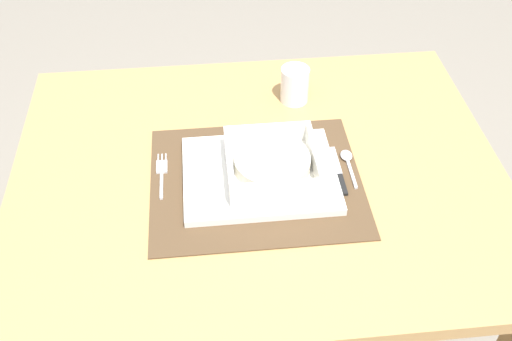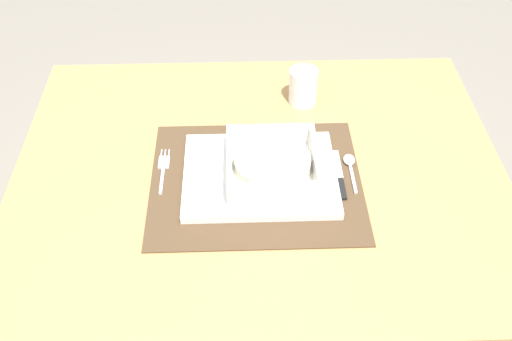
{
  "view_description": "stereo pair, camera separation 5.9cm",
  "coord_description": "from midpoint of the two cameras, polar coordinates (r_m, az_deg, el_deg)",
  "views": [
    {
      "loc": [
        -0.09,
        -0.87,
        1.55
      ],
      "look_at": [
        -0.01,
        -0.03,
        0.75
      ],
      "focal_mm": 41.95,
      "sensor_mm": 36.0,
      "label": 1
    },
    {
      "loc": [
        -0.04,
        -0.87,
        1.55
      ],
      "look_at": [
        -0.01,
        -0.03,
        0.75
      ],
      "focal_mm": 41.95,
      "sensor_mm": 36.0,
      "label": 2
    }
  ],
  "objects": [
    {
      "name": "porridge_bowl",
      "position": [
        1.16,
        3.03,
        0.47
      ],
      "size": [
        0.18,
        0.18,
        0.05
      ],
      "color": "white",
      "rests_on": "serving_plate"
    },
    {
      "name": "serving_plate",
      "position": [
        1.18,
        2.0,
        -0.44
      ],
      "size": [
        0.3,
        0.24,
        0.02
      ],
      "primitive_type": "cube",
      "color": "white",
      "rests_on": "placemat"
    },
    {
      "name": "drinking_glass",
      "position": [
        1.36,
        5.75,
        7.83
      ],
      "size": [
        0.06,
        0.06,
        0.08
      ],
      "color": "white",
      "rests_on": "dining_table"
    },
    {
      "name": "placemat",
      "position": [
        1.18,
        1.43,
        -1.04
      ],
      "size": [
        0.41,
        0.35,
        0.0
      ],
      "primitive_type": "cube",
      "color": "#4C3823",
      "rests_on": "dining_table"
    },
    {
      "name": "spoon",
      "position": [
        1.23,
        10.3,
        0.63
      ],
      "size": [
        0.02,
        0.11,
        0.01
      ],
      "rotation": [
        0.0,
        0.0,
        0.03
      ],
      "color": "silver",
      "rests_on": "placemat"
    },
    {
      "name": "dining_table",
      "position": [
        1.27,
        1.64,
        -3.16
      ],
      "size": [
        0.99,
        0.79,
        0.72
      ],
      "color": "#B2844C",
      "rests_on": "ground"
    },
    {
      "name": "butter_knife",
      "position": [
        1.2,
        9.39,
        -0.68
      ],
      "size": [
        0.01,
        0.14,
        0.01
      ],
      "rotation": [
        0.0,
        0.0,
        0.03
      ],
      "color": "black",
      "rests_on": "placemat"
    },
    {
      "name": "fork",
      "position": [
        1.21,
        -7.44,
        0.25
      ],
      "size": [
        0.02,
        0.13,
        0.0
      ],
      "rotation": [
        0.0,
        0.0,
        0.06
      ],
      "color": "silver",
      "rests_on": "placemat"
    }
  ]
}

